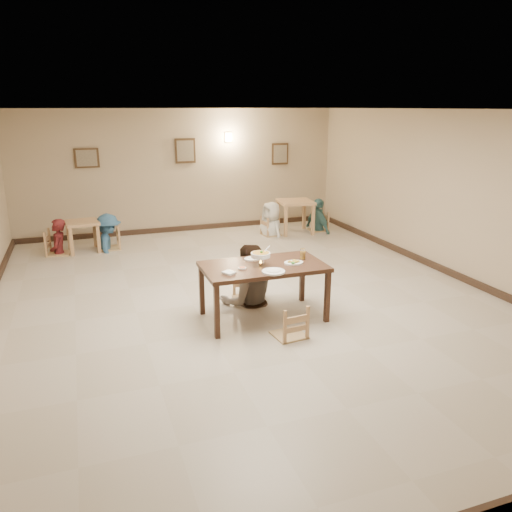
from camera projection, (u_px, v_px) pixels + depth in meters
name	position (u px, v px, depth m)	size (l,w,h in m)	color
floor	(246.00, 298.00, 8.23)	(10.00, 10.00, 0.00)	#BCAF9D
ceiling	(245.00, 109.00, 7.37)	(10.00, 10.00, 0.00)	silver
wall_back	(182.00, 171.00, 12.31)	(10.00, 10.00, 0.00)	tan
wall_front	(485.00, 350.00, 3.29)	(10.00, 10.00, 0.00)	tan
wall_right	(454.00, 194.00, 9.08)	(10.00, 10.00, 0.00)	tan
baseboard_back	(184.00, 228.00, 12.70)	(8.00, 0.06, 0.12)	#312118
baseboard_right	(444.00, 270.00, 9.49)	(0.06, 10.00, 0.12)	#312118
picture_a	(87.00, 158.00, 11.45)	(0.55, 0.04, 0.45)	#3C2918
picture_b	(185.00, 151.00, 12.16)	(0.50, 0.04, 0.60)	#3C2918
picture_c	(280.00, 154.00, 13.00)	(0.45, 0.04, 0.55)	#3C2918
wall_sconce	(228.00, 137.00, 12.43)	(0.16, 0.05, 0.22)	#FFD88C
main_table	(263.00, 270.00, 7.27)	(1.78, 1.01, 0.83)	#3C2419
chair_far	(247.00, 272.00, 8.03)	(0.45, 0.45, 0.96)	tan
chair_near	(290.00, 306.00, 6.76)	(0.42, 0.42, 0.90)	tan
main_diner	(248.00, 244.00, 7.83)	(0.93, 0.73, 1.92)	gray
curry_warmer	(261.00, 255.00, 7.20)	(0.32, 0.28, 0.26)	silver
rice_plate_far	(254.00, 258.00, 7.49)	(0.30, 0.30, 0.07)	white
rice_plate_near	(273.00, 271.00, 6.90)	(0.32, 0.32, 0.07)	white
fried_plate	(294.00, 262.00, 7.29)	(0.29, 0.29, 0.06)	white
chili_dish	(242.00, 268.00, 7.06)	(0.12, 0.12, 0.02)	white
napkin_cutlery	(229.00, 273.00, 6.85)	(0.21, 0.26, 0.03)	white
drink_glass	(303.00, 254.00, 7.49)	(0.08, 0.08, 0.16)	white
bg_table_left	(82.00, 227.00, 10.76)	(0.74, 0.74, 0.67)	tan
bg_table_right	(295.00, 206.00, 12.32)	(0.90, 0.90, 0.81)	tan
bg_chair_ll	(57.00, 232.00, 10.56)	(0.47, 0.47, 1.00)	tan
bg_chair_lr	(107.00, 227.00, 10.95)	(0.47, 0.47, 1.00)	tan
bg_chair_rl	(271.00, 218.00, 12.17)	(0.41, 0.41, 0.88)	tan
bg_chair_rr	(318.00, 213.00, 12.61)	(0.44, 0.44, 0.93)	tan
bg_diner_a	(55.00, 219.00, 10.49)	(0.56, 0.37, 1.53)	maroon
bg_diner_b	(106.00, 214.00, 10.87)	(1.02, 0.59, 1.58)	#346189
bg_diner_c	(271.00, 202.00, 12.05)	(0.80, 0.52, 1.64)	silver
bg_diner_d	(319.00, 199.00, 12.50)	(0.96, 0.40, 1.64)	#46797B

